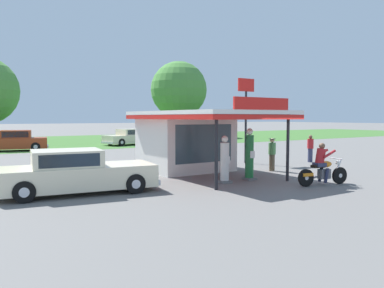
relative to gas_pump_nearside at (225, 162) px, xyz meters
The scene contains 14 objects.
ground_plane 2.09m from the gas_pump_nearside, 15.09° to the right, with size 300.00×300.00×0.00m, color slate.
grass_verge_strip 29.57m from the gas_pump_nearside, 86.40° to the left, with size 120.00×24.00×0.01m, color #3D6B2D.
service_station_kiosk 3.52m from the gas_pump_nearside, 79.42° to the left, with size 4.44×7.03×3.23m.
gas_pump_nearside is the anchor object (origin of this frame).
gas_pump_offside 1.26m from the gas_pump_nearside, ahead, with size 0.44×0.44×2.08m.
motorcycle_with_rider 3.62m from the gas_pump_nearside, 41.56° to the right, with size 2.19×0.77×1.58m.
featured_classic_sedan 5.49m from the gas_pump_nearside, 168.43° to the left, with size 5.35×2.62×1.46m.
parked_car_back_row_left 21.95m from the gas_pump_nearside, 74.72° to the left, with size 5.81×2.94×1.45m.
parked_car_back_row_right 20.47m from the gas_pump_nearside, 102.98° to the left, with size 5.52×2.91×1.55m.
parked_car_back_row_far_left 26.32m from the gas_pump_nearside, 63.32° to the left, with size 5.38×3.10×1.60m.
bystander_chatting_near_pumps 4.18m from the gas_pump_nearside, 19.72° to the left, with size 0.34×0.34×1.54m.
bystander_admiring_sedan 8.76m from the gas_pump_nearside, 18.60° to the left, with size 0.34×0.34×1.53m.
tree_oak_left 36.28m from the gas_pump_nearside, 61.48° to the left, with size 7.28×7.28×9.75m.
roadside_pole_sign 7.11m from the gas_pump_nearside, 42.03° to the left, with size 1.10×0.12×4.63m.
Camera 1 is at (-10.99, -11.11, 2.52)m, focal length 36.10 mm.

